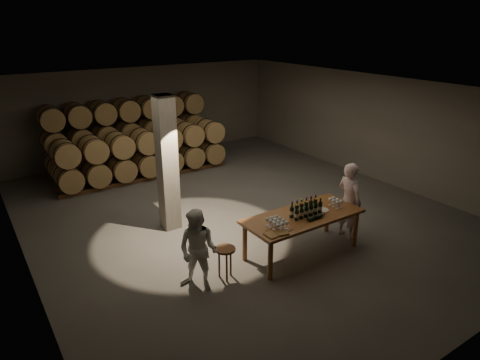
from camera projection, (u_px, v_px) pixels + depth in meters
room at (167, 164)px, 9.84m from camera, size 12.00×12.00×12.00m
tasting_table at (303, 219)px, 8.97m from camera, size 2.60×1.10×0.90m
barrel_stack_back at (128, 132)px, 14.30m from camera, size 5.48×0.95×2.31m
barrel_stack_front at (144, 153)px, 13.35m from camera, size 5.48×0.95×1.57m
bottle_cluster at (306, 209)px, 8.88m from camera, size 0.74×0.24×0.35m
lying_bottles at (315, 218)px, 8.72m from camera, size 0.47×0.08×0.08m
glass_cluster_left at (277, 221)px, 8.36m from camera, size 0.30×0.41×0.17m
glass_cluster_right at (336, 201)px, 9.30m from camera, size 0.20×0.31×0.18m
plate at (322, 210)px, 9.14m from camera, size 0.29×0.29×0.02m
notebook_near at (281, 233)px, 8.14m from camera, size 0.29×0.26×0.03m
notebook_corner at (271, 235)px, 8.07m from camera, size 0.21×0.26×0.02m
pen at (291, 230)px, 8.26m from camera, size 0.13×0.03×0.01m
stool at (225, 254)px, 8.16m from camera, size 0.39×0.39×0.65m
person_man at (349, 201)px, 9.65m from camera, size 0.43×0.66×1.79m
person_woman at (198, 250)px, 7.79m from camera, size 0.94×0.97×1.58m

